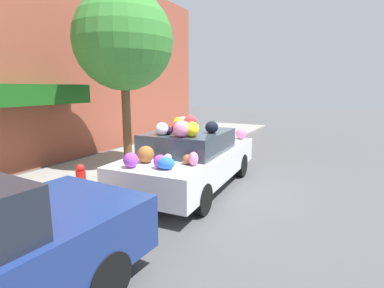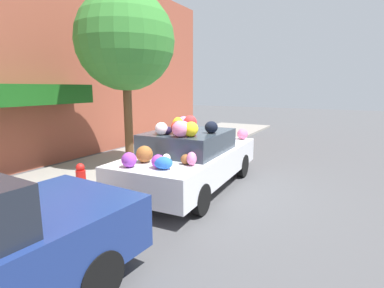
% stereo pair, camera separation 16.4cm
% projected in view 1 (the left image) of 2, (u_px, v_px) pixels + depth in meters
% --- Properties ---
extents(ground_plane, '(60.00, 60.00, 0.00)m').
position_uv_depth(ground_plane, '(190.00, 187.00, 7.24)').
color(ground_plane, '#4C4C4F').
extents(sidewalk_curb, '(24.00, 3.20, 0.11)m').
position_uv_depth(sidewalk_curb, '(106.00, 171.00, 8.44)').
color(sidewalk_curb, gray).
rests_on(sidewalk_curb, ground).
extents(building_facade, '(18.00, 1.20, 6.44)m').
position_uv_depth(building_facade, '(42.00, 60.00, 8.82)').
color(building_facade, '#9E4C38').
rests_on(building_facade, ground).
extents(street_tree, '(2.70, 2.70, 4.86)m').
position_uv_depth(street_tree, '(123.00, 41.00, 8.11)').
color(street_tree, brown).
rests_on(street_tree, sidewalk_curb).
extents(fire_hydrant, '(0.20, 0.20, 0.70)m').
position_uv_depth(fire_hydrant, '(81.00, 180.00, 6.25)').
color(fire_hydrant, red).
rests_on(fire_hydrant, sidewalk_curb).
extents(art_car, '(4.47, 2.03, 1.73)m').
position_uv_depth(art_car, '(191.00, 157.00, 7.01)').
color(art_car, silver).
rests_on(art_car, ground).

